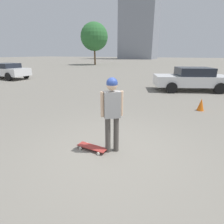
{
  "coord_description": "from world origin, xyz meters",
  "views": [
    {
      "loc": [
        -1.6,
        3.45,
        2.29
      ],
      "look_at": [
        0.0,
        0.0,
        1.02
      ],
      "focal_mm": 28.0,
      "sensor_mm": 36.0,
      "label": 1
    }
  ],
  "objects_px": {
    "person": "(112,107)",
    "car_parked_near": "(191,79)",
    "car_parked_far": "(7,70)",
    "skateboard": "(92,147)",
    "traffic_cone": "(201,105)"
  },
  "relations": [
    {
      "from": "car_parked_near",
      "to": "car_parked_far",
      "type": "relative_size",
      "value": 1.03
    },
    {
      "from": "skateboard",
      "to": "person",
      "type": "bearing_deg",
      "value": -157.08
    },
    {
      "from": "person",
      "to": "car_parked_far",
      "type": "distance_m",
      "value": 16.42
    },
    {
      "from": "traffic_cone",
      "to": "car_parked_far",
      "type": "bearing_deg",
      "value": -10.77
    },
    {
      "from": "car_parked_near",
      "to": "car_parked_far",
      "type": "distance_m",
      "value": 16.04
    },
    {
      "from": "car_parked_near",
      "to": "car_parked_far",
      "type": "xyz_separation_m",
      "value": [
        16.0,
        1.24,
        0.01
      ]
    },
    {
      "from": "car_parked_near",
      "to": "traffic_cone",
      "type": "relative_size",
      "value": 9.46
    },
    {
      "from": "car_parked_far",
      "to": "car_parked_near",
      "type": "bearing_deg",
      "value": -173.83
    },
    {
      "from": "person",
      "to": "car_parked_near",
      "type": "height_order",
      "value": "person"
    },
    {
      "from": "person",
      "to": "traffic_cone",
      "type": "xyz_separation_m",
      "value": [
        -2.03,
        -4.51,
        -0.87
      ]
    },
    {
      "from": "person",
      "to": "traffic_cone",
      "type": "bearing_deg",
      "value": 29.68
    },
    {
      "from": "car_parked_far",
      "to": "skateboard",
      "type": "bearing_deg",
      "value": 152.63
    },
    {
      "from": "skateboard",
      "to": "traffic_cone",
      "type": "xyz_separation_m",
      "value": [
        -2.5,
        -4.68,
        0.19
      ]
    },
    {
      "from": "traffic_cone",
      "to": "skateboard",
      "type": "bearing_deg",
      "value": 61.88
    },
    {
      "from": "car_parked_far",
      "to": "traffic_cone",
      "type": "xyz_separation_m",
      "value": [
        -16.55,
        3.15,
        -0.51
      ]
    }
  ]
}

